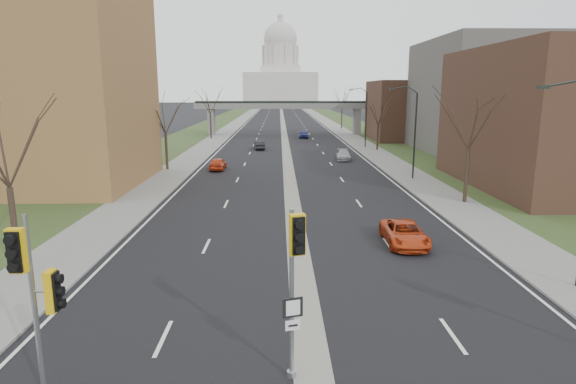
{
  "coord_description": "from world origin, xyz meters",
  "views": [
    {
      "loc": [
        -0.99,
        -13.17,
        8.33
      ],
      "look_at": [
        -0.59,
        8.86,
        3.69
      ],
      "focal_mm": 30.0,
      "sensor_mm": 36.0,
      "label": 1
    }
  ],
  "objects_px": {
    "signal_pole_left": "(35,283)",
    "signal_pole_median": "(295,266)",
    "car_left_far": "(259,145)",
    "car_right_mid": "(343,155)",
    "car_right_near": "(404,233)",
    "car_right_far": "(304,134)",
    "car_left_near": "(218,164)"
  },
  "relations": [
    {
      "from": "signal_pole_left",
      "to": "signal_pole_median",
      "type": "bearing_deg",
      "value": 6.16
    },
    {
      "from": "car_left_far",
      "to": "signal_pole_median",
      "type": "bearing_deg",
      "value": 85.49
    },
    {
      "from": "signal_pole_median",
      "to": "car_right_mid",
      "type": "relative_size",
      "value": 1.23
    },
    {
      "from": "signal_pole_left",
      "to": "car_right_near",
      "type": "xyz_separation_m",
      "value": [
        13.29,
        13.47,
        -2.78
      ]
    },
    {
      "from": "car_right_near",
      "to": "car_right_far",
      "type": "bearing_deg",
      "value": 93.18
    },
    {
      "from": "signal_pole_median",
      "to": "car_left_near",
      "type": "bearing_deg",
      "value": 84.41
    },
    {
      "from": "signal_pole_median",
      "to": "car_left_near",
      "type": "distance_m",
      "value": 39.51
    },
    {
      "from": "signal_pole_median",
      "to": "car_left_near",
      "type": "relative_size",
      "value": 1.32
    },
    {
      "from": "car_left_near",
      "to": "car_left_far",
      "type": "distance_m",
      "value": 18.68
    },
    {
      "from": "car_left_far",
      "to": "car_left_near",
      "type": "bearing_deg",
      "value": 70.66
    },
    {
      "from": "signal_pole_median",
      "to": "car_right_mid",
      "type": "height_order",
      "value": "signal_pole_median"
    },
    {
      "from": "car_left_near",
      "to": "car_left_far",
      "type": "xyz_separation_m",
      "value": [
        3.73,
        18.31,
        -0.04
      ]
    },
    {
      "from": "car_left_near",
      "to": "signal_pole_left",
      "type": "bearing_deg",
      "value": 90.99
    },
    {
      "from": "car_right_near",
      "to": "car_right_far",
      "type": "xyz_separation_m",
      "value": [
        -2.46,
        61.49,
        0.05
      ]
    },
    {
      "from": "car_left_near",
      "to": "car_right_near",
      "type": "height_order",
      "value": "car_left_near"
    },
    {
      "from": "signal_pole_left",
      "to": "signal_pole_median",
      "type": "height_order",
      "value": "signal_pole_left"
    },
    {
      "from": "signal_pole_left",
      "to": "signal_pole_median",
      "type": "xyz_separation_m",
      "value": [
        6.8,
        0.67,
        0.17
      ]
    },
    {
      "from": "car_right_near",
      "to": "car_right_mid",
      "type": "xyz_separation_m",
      "value": [
        0.98,
        33.26,
        -0.02
      ]
    },
    {
      "from": "signal_pole_left",
      "to": "car_right_mid",
      "type": "height_order",
      "value": "signal_pole_left"
    },
    {
      "from": "signal_pole_left",
      "to": "car_left_near",
      "type": "relative_size",
      "value": 1.34
    },
    {
      "from": "car_left_near",
      "to": "car_right_mid",
      "type": "height_order",
      "value": "car_left_near"
    },
    {
      "from": "signal_pole_median",
      "to": "car_left_far",
      "type": "height_order",
      "value": "signal_pole_median"
    },
    {
      "from": "car_left_far",
      "to": "car_right_near",
      "type": "xyz_separation_m",
      "value": [
        9.79,
        -44.27,
        0.01
      ]
    },
    {
      "from": "car_right_mid",
      "to": "car_right_far",
      "type": "relative_size",
      "value": 1.05
    },
    {
      "from": "car_left_far",
      "to": "car_right_far",
      "type": "height_order",
      "value": "car_right_far"
    },
    {
      "from": "car_right_mid",
      "to": "car_left_near",
      "type": "bearing_deg",
      "value": -148.27
    },
    {
      "from": "car_left_near",
      "to": "signal_pole_median",
      "type": "bearing_deg",
      "value": 100.94
    },
    {
      "from": "car_left_far",
      "to": "car_right_near",
      "type": "distance_m",
      "value": 45.34
    },
    {
      "from": "signal_pole_left",
      "to": "car_left_near",
      "type": "height_order",
      "value": "signal_pole_left"
    },
    {
      "from": "car_left_near",
      "to": "car_left_far",
      "type": "height_order",
      "value": "car_left_near"
    },
    {
      "from": "signal_pole_median",
      "to": "car_left_far",
      "type": "distance_m",
      "value": 57.24
    },
    {
      "from": "signal_pole_median",
      "to": "car_left_far",
      "type": "xyz_separation_m",
      "value": [
        -3.3,
        57.07,
        -2.97
      ]
    }
  ]
}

